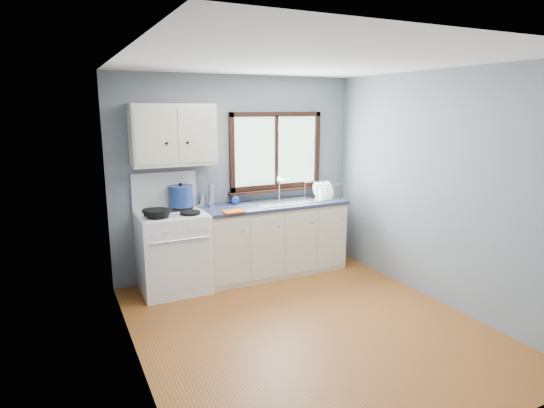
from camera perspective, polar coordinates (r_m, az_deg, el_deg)
name	(u,v)px	position (r m, az deg, el deg)	size (l,w,h in m)	color
floor	(307,327)	(4.65, 4.45, -15.09)	(3.20, 3.60, 0.02)	#985422
ceiling	(312,60)	(4.16, 5.04, 17.57)	(3.20, 3.60, 0.02)	white
wall_back	(237,176)	(5.83, -4.36, 3.56)	(3.20, 0.02, 2.50)	gray
wall_front	(469,259)	(2.87, 23.51, -6.33)	(3.20, 0.02, 2.50)	gray
wall_left	(130,220)	(3.69, -17.34, -1.93)	(0.02, 3.60, 2.50)	gray
wall_right	(438,188)	(5.22, 20.14, 1.85)	(0.02, 3.60, 2.50)	gray
gas_range	(173,250)	(5.41, -12.33, -5.60)	(0.76, 0.69, 1.36)	white
base_cabinets	(273,242)	(5.87, 0.16, -4.77)	(1.85, 0.60, 0.88)	beige
countertop	(273,205)	(5.75, 0.17, -0.08)	(1.89, 0.64, 0.04)	#20283E
sink	(286,206)	(5.84, 1.75, -0.31)	(0.84, 0.46, 0.44)	silver
window	(276,156)	(5.98, 0.54, 5.98)	(1.36, 0.10, 1.03)	#9EC6A8
upper_cabinets	(173,135)	(5.34, -12.31, 8.48)	(0.95, 0.35, 0.70)	beige
skillet	(157,212)	(5.11, -14.22, -0.99)	(0.44, 0.32, 0.06)	black
stockpot	(181,196)	(5.45, -11.37, 1.02)	(0.32, 0.32, 0.28)	navy
utensil_crock	(202,200)	(5.61, -8.80, 0.52)	(0.12, 0.12, 0.39)	silver
thermos	(211,196)	(5.55, -7.69, 1.06)	(0.07, 0.07, 0.28)	silver
soap_bottle	(235,194)	(5.65, -4.63, 1.20)	(0.10, 0.10, 0.25)	#2140AF
dish_towel	(233,211)	(5.26, -4.88, -0.94)	(0.24, 0.17, 0.02)	#F05914
dish_rack	(324,194)	(6.07, 6.50, 1.26)	(0.45, 0.34, 0.23)	silver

